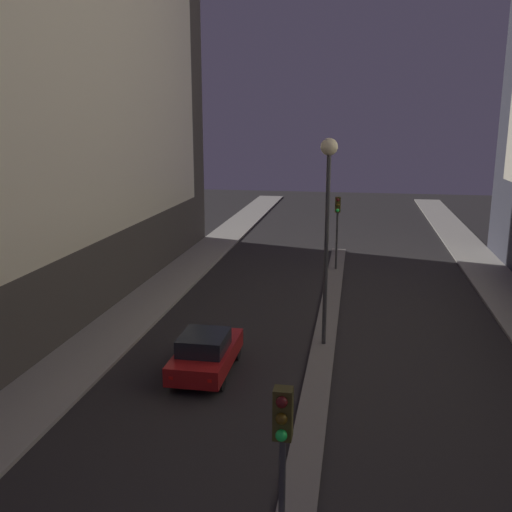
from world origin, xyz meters
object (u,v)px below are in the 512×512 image
(street_lamp, at_px, (328,192))
(car_left_lane, at_px, (206,353))
(traffic_light_mid, at_px, (337,216))
(traffic_light_near, at_px, (282,451))

(street_lamp, distance_m, car_left_lane, 7.37)
(car_left_lane, bearing_deg, traffic_light_mid, 75.21)
(street_lamp, bearing_deg, traffic_light_mid, 90.00)
(traffic_light_mid, xyz_separation_m, car_left_lane, (-3.95, -14.95, -2.53))
(street_lamp, relative_size, car_left_lane, 1.96)
(traffic_light_near, bearing_deg, traffic_light_mid, 90.00)
(street_lamp, bearing_deg, traffic_light_near, -90.00)
(street_lamp, height_order, car_left_lane, street_lamp)
(traffic_light_near, xyz_separation_m, street_lamp, (0.00, 12.75, 2.83))
(traffic_light_near, bearing_deg, car_left_lane, 112.39)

